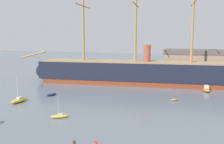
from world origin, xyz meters
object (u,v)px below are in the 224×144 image
at_px(sailboat_near_centre, 60,116).
at_px(tall_ship, 135,72).
at_px(dinghy_alongside_bow, 51,94).
at_px(dinghy_alongside_stern, 174,100).
at_px(dinghy_far_left, 46,79).
at_px(motorboat_far_right, 207,89).
at_px(sailboat_mid_left, 19,100).
at_px(motorboat_distant_centre, 133,78).

bearing_deg(sailboat_near_centre, tall_ship, 80.44).
bearing_deg(tall_ship, dinghy_alongside_bow, -128.14).
bearing_deg(dinghy_alongside_stern, tall_ship, 126.94).
height_order(sailboat_near_centre, dinghy_far_left, sailboat_near_centre).
height_order(sailboat_near_centre, motorboat_far_right, sailboat_near_centre).
distance_m(dinghy_alongside_stern, motorboat_far_right, 15.93).
distance_m(dinghy_alongside_bow, dinghy_far_left, 26.64).
bearing_deg(sailboat_mid_left, motorboat_distant_centre, 63.81).
xyz_separation_m(dinghy_alongside_stern, motorboat_distant_centre, (-16.39, 26.23, 0.32)).
relative_size(dinghy_alongside_stern, motorboat_distant_centre, 0.51).
relative_size(sailboat_near_centre, dinghy_alongside_stern, 2.22).
bearing_deg(sailboat_mid_left, dinghy_alongside_stern, 19.68).
bearing_deg(dinghy_alongside_stern, sailboat_near_centre, -135.11).
distance_m(dinghy_far_left, motorboat_distant_centre, 31.78).
xyz_separation_m(tall_ship, dinghy_alongside_bow, (-17.83, -22.72, -3.67)).
bearing_deg(dinghy_alongside_stern, dinghy_far_left, 159.48).
height_order(sailboat_mid_left, motorboat_far_right, sailboat_mid_left).
bearing_deg(dinghy_alongside_bow, tall_ship, 51.86).
xyz_separation_m(dinghy_alongside_bow, motorboat_distant_centre, (15.33, 30.49, 0.19)).
bearing_deg(dinghy_far_left, tall_ship, 1.53).
xyz_separation_m(dinghy_far_left, motorboat_distant_centre, (30.58, 8.66, 0.26)).
distance_m(tall_ship, dinghy_alongside_stern, 23.41).
relative_size(tall_ship, motorboat_distant_centre, 19.54).
height_order(dinghy_alongside_stern, motorboat_distant_centre, motorboat_distant_centre).
relative_size(dinghy_alongside_bow, dinghy_alongside_stern, 1.59).
bearing_deg(sailboat_mid_left, dinghy_alongside_bow, 65.63).
distance_m(sailboat_mid_left, motorboat_distant_centre, 43.40).
distance_m(dinghy_alongside_stern, motorboat_distant_centre, 30.93).
height_order(sailboat_mid_left, dinghy_alongside_bow, sailboat_mid_left).
relative_size(dinghy_alongside_bow, motorboat_far_right, 0.72).
distance_m(sailboat_near_centre, motorboat_distant_centre, 46.75).
height_order(sailboat_near_centre, dinghy_alongside_stern, sailboat_near_centre).
relative_size(sailboat_near_centre, dinghy_far_left, 1.75).
bearing_deg(dinghy_far_left, motorboat_far_right, -4.09).
height_order(dinghy_alongside_bow, dinghy_far_left, dinghy_alongside_bow).
bearing_deg(sailboat_mid_left, dinghy_far_left, 110.66).
height_order(dinghy_far_left, motorboat_distant_centre, motorboat_distant_centre).
height_order(dinghy_alongside_bow, motorboat_far_right, motorboat_far_right).
bearing_deg(sailboat_mid_left, motorboat_far_right, 31.04).
distance_m(tall_ship, dinghy_alongside_bow, 29.11).
distance_m(tall_ship, sailboat_mid_left, 38.12).
relative_size(tall_ship, motorboat_far_right, 17.06).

